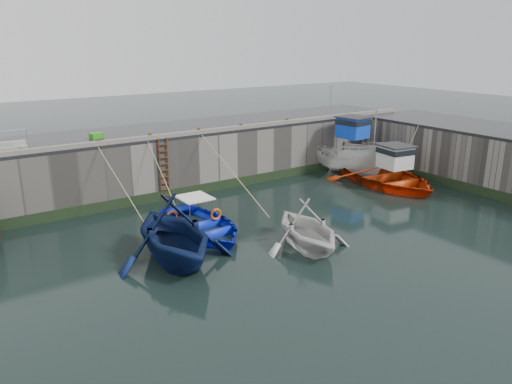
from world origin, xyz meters
TOP-DOWN VIEW (x-y plane):
  - ground at (0.00, 0.00)m, footprint 120.00×120.00m
  - quay_back at (0.00, 12.50)m, footprint 30.00×5.00m
  - quay_right at (14.50, 2.50)m, footprint 5.00×15.00m
  - road_back at (0.00, 12.50)m, footprint 30.00×5.00m
  - road_right at (14.50, 2.50)m, footprint 5.00×15.00m
  - kerb_back at (0.00, 10.15)m, footprint 30.00×0.30m
  - algae_back at (0.00, 9.96)m, footprint 30.00×0.08m
  - algae_right at (11.96, 2.50)m, footprint 0.08×15.00m
  - ladder at (-2.00, 9.91)m, footprint 0.51×0.08m
  - boat_near_white at (-4.79, 3.06)m, footprint 5.01×5.67m
  - boat_near_white_rope at (-4.79, 7.78)m, footprint 0.04×5.14m
  - boat_near_blue at (-2.59, 5.06)m, footprint 3.83×5.36m
  - boat_near_blue_rope at (-2.59, 8.78)m, footprint 0.04×3.57m
  - boat_near_blacktrim at (0.04, 1.25)m, footprint 4.49×4.93m
  - boat_near_blacktrim_rope at (0.04, 6.87)m, footprint 0.04×6.77m
  - boat_far_white at (9.51, 9.02)m, footprint 3.36×6.90m
  - boat_far_orange at (9.50, 5.56)m, footprint 5.89×7.60m
  - fish_crate at (-4.62, 11.93)m, footprint 0.69×0.54m
  - railing at (-8.75, 11.25)m, footprint 1.60×1.05m
  - bollard_a at (-5.00, 10.25)m, footprint 0.18×0.18m
  - bollard_b at (-2.50, 10.25)m, footprint 0.18×0.18m
  - bollard_c at (0.20, 10.25)m, footprint 0.18×0.18m
  - bollard_d at (2.80, 10.25)m, footprint 0.18×0.18m
  - bollard_e at (6.00, 10.25)m, footprint 0.18×0.18m

SIDE VIEW (x-z plane):
  - ground at x=0.00m, z-range 0.00..0.00m
  - boat_near_white at x=-4.79m, z-range -1.40..1.40m
  - boat_near_white_rope at x=-4.79m, z-range -1.55..1.55m
  - boat_near_blue at x=-2.59m, z-range -0.55..0.55m
  - boat_near_blue_rope at x=-2.59m, z-range -1.55..1.55m
  - boat_near_blacktrim at x=0.04m, z-range -1.12..1.12m
  - boat_near_blacktrim_rope at x=0.04m, z-range -1.55..1.55m
  - algae_back at x=0.00m, z-range 0.00..0.50m
  - algae_right at x=11.96m, z-range 0.00..0.50m
  - boat_far_orange at x=9.50m, z-range -1.76..2.69m
  - boat_far_white at x=9.51m, z-range -1.70..3.86m
  - quay_back at x=0.00m, z-range 0.00..3.00m
  - quay_right at x=14.50m, z-range 0.00..3.00m
  - ladder at x=-2.00m, z-range -0.01..3.19m
  - road_back at x=0.00m, z-range 3.00..3.16m
  - road_right at x=14.50m, z-range 3.00..3.16m
  - kerb_back at x=0.00m, z-range 3.16..3.36m
  - fish_crate at x=-4.62m, z-range 3.16..3.43m
  - bollard_a at x=-5.00m, z-range 3.16..3.44m
  - bollard_b at x=-2.50m, z-range 3.16..3.44m
  - bollard_c at x=0.20m, z-range 3.16..3.44m
  - bollard_d at x=2.80m, z-range 3.16..3.44m
  - bollard_e at x=6.00m, z-range 3.16..3.44m
  - railing at x=-8.75m, z-range 2.86..3.86m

